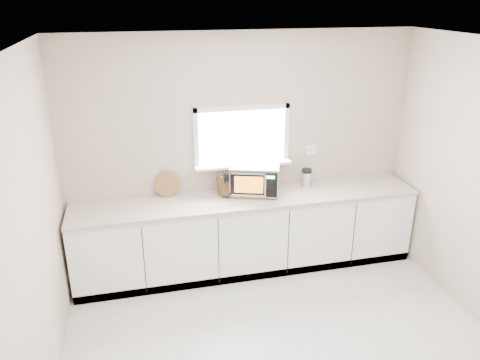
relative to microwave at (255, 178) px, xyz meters
name	(u,v)px	position (x,y,z in m)	size (l,w,h in m)	color
back_wall	(242,151)	(-0.11, 0.19, 0.26)	(4.00, 0.17, 2.70)	#BBA794
cabinets	(247,234)	(-0.11, -0.11, -0.66)	(3.92, 0.60, 0.88)	white
countertop	(248,199)	(-0.11, -0.12, -0.20)	(3.92, 0.64, 0.04)	beige
microwave	(255,178)	(0.00, 0.00, 0.00)	(0.64, 0.57, 0.35)	black
knife_block	(224,185)	(-0.36, -0.02, -0.05)	(0.16, 0.23, 0.30)	#4F381C
cutting_board	(167,184)	(-0.98, 0.13, -0.04)	(0.28, 0.28, 0.02)	olive
coffee_grinder	(306,177)	(0.65, 0.05, -0.08)	(0.15, 0.15, 0.22)	#B9BCC1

